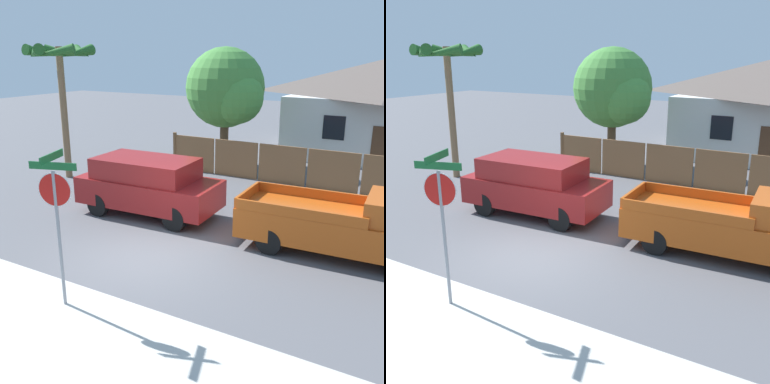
# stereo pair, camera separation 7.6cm
# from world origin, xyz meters

# --- Properties ---
(ground_plane) EXTENTS (80.00, 80.00, 0.00)m
(ground_plane) POSITION_xyz_m (0.00, 0.00, 0.00)
(ground_plane) COLOR #56565B
(sidewalk_strip) EXTENTS (36.00, 3.20, 0.01)m
(sidewalk_strip) POSITION_xyz_m (0.00, -3.60, 0.00)
(sidewalk_strip) COLOR beige
(sidewalk_strip) RESTS_ON ground
(wooden_fence) EXTENTS (14.36, 0.12, 1.66)m
(wooden_fence) POSITION_xyz_m (2.71, 8.40, 0.78)
(wooden_fence) COLOR brown
(wooden_fence) RESTS_ON ground
(oak_tree) EXTENTS (3.80, 3.62, 5.39)m
(oak_tree) POSITION_xyz_m (-2.66, 10.15, 3.48)
(oak_tree) COLOR brown
(oak_tree) RESTS_ON ground
(palm_tree) EXTENTS (2.68, 2.89, 5.44)m
(palm_tree) POSITION_xyz_m (-7.54, 4.81, 4.67)
(palm_tree) COLOR brown
(palm_tree) RESTS_ON ground
(red_suv) EXTENTS (4.67, 2.23, 1.88)m
(red_suv) POSITION_xyz_m (-1.85, 2.71, 1.02)
(red_suv) COLOR maroon
(red_suv) RESTS_ON ground
(orange_pickup) EXTENTS (5.33, 2.17, 1.74)m
(orange_pickup) POSITION_xyz_m (4.47, 2.72, 0.85)
(orange_pickup) COLOR #B74C14
(orange_pickup) RESTS_ON ground
(stop_sign) EXTENTS (0.94, 0.85, 3.26)m
(stop_sign) POSITION_xyz_m (-0.16, -2.74, 2.22)
(stop_sign) COLOR gray
(stop_sign) RESTS_ON ground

